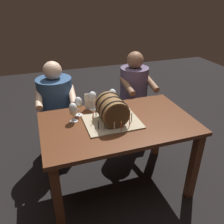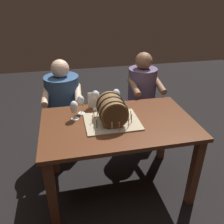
{
  "view_description": "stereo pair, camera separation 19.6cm",
  "coord_description": "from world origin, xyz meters",
  "px_view_note": "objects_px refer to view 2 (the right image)",
  "views": [
    {
      "loc": [
        -0.61,
        -1.63,
        1.77
      ],
      "look_at": [
        -0.05,
        0.01,
        0.85
      ],
      "focal_mm": 37.16,
      "sensor_mm": 36.0,
      "label": 1
    },
    {
      "loc": [
        -0.42,
        -1.69,
        1.77
      ],
      "look_at": [
        -0.05,
        0.01,
        0.85
      ],
      "focal_mm": 37.16,
      "sensor_mm": 36.0,
      "label": 2
    }
  ],
  "objects_px": {
    "dining_table": "(118,134)",
    "person_seated_right": "(141,104)",
    "barrel_cake": "(112,111)",
    "wine_glass_white": "(74,108)",
    "person_seated_left": "(65,111)",
    "wine_glass_rose": "(116,95)",
    "wine_glass_amber": "(81,101)",
    "menu_card": "(94,100)",
    "wine_glass_empty": "(96,96)"
  },
  "relations": [
    {
      "from": "dining_table",
      "to": "person_seated_right",
      "type": "relative_size",
      "value": 1.14
    },
    {
      "from": "barrel_cake",
      "to": "person_seated_right",
      "type": "relative_size",
      "value": 0.4
    },
    {
      "from": "dining_table",
      "to": "barrel_cake",
      "type": "bearing_deg",
      "value": 169.46
    },
    {
      "from": "dining_table",
      "to": "wine_glass_white",
      "type": "height_order",
      "value": "wine_glass_white"
    },
    {
      "from": "dining_table",
      "to": "person_seated_left",
      "type": "relative_size",
      "value": 1.17
    },
    {
      "from": "dining_table",
      "to": "barrel_cake",
      "type": "height_order",
      "value": "barrel_cake"
    },
    {
      "from": "wine_glass_rose",
      "to": "wine_glass_amber",
      "type": "xyz_separation_m",
      "value": [
        -0.35,
        -0.09,
        0.01
      ]
    },
    {
      "from": "wine_glass_rose",
      "to": "wine_glass_amber",
      "type": "relative_size",
      "value": 0.98
    },
    {
      "from": "barrel_cake",
      "to": "menu_card",
      "type": "xyz_separation_m",
      "value": [
        -0.11,
        0.31,
        -0.03
      ]
    },
    {
      "from": "person_seated_right",
      "to": "dining_table",
      "type": "bearing_deg",
      "value": -122.65
    },
    {
      "from": "dining_table",
      "to": "person_seated_left",
      "type": "distance_m",
      "value": 0.85
    },
    {
      "from": "wine_glass_empty",
      "to": "person_seated_right",
      "type": "distance_m",
      "value": 0.82
    },
    {
      "from": "wine_glass_amber",
      "to": "person_seated_left",
      "type": "xyz_separation_m",
      "value": [
        -0.16,
        0.49,
        -0.34
      ]
    },
    {
      "from": "barrel_cake",
      "to": "wine_glass_amber",
      "type": "bearing_deg",
      "value": 138.31
    },
    {
      "from": "wine_glass_white",
      "to": "person_seated_left",
      "type": "xyz_separation_m",
      "value": [
        -0.09,
        0.58,
        -0.32
      ]
    },
    {
      "from": "wine_glass_empty",
      "to": "wine_glass_amber",
      "type": "bearing_deg",
      "value": -154.6
    },
    {
      "from": "dining_table",
      "to": "wine_glass_rose",
      "type": "distance_m",
      "value": 0.4
    },
    {
      "from": "menu_card",
      "to": "dining_table",
      "type": "bearing_deg",
      "value": -55.09
    },
    {
      "from": "menu_card",
      "to": "person_seated_right",
      "type": "bearing_deg",
      "value": 39.53
    },
    {
      "from": "person_seated_left",
      "to": "menu_card",
      "type": "bearing_deg",
      "value": -53.88
    },
    {
      "from": "wine_glass_empty",
      "to": "wine_glass_amber",
      "type": "distance_m",
      "value": 0.16
    },
    {
      "from": "wine_glass_white",
      "to": "wine_glass_empty",
      "type": "xyz_separation_m",
      "value": [
        0.21,
        0.16,
        0.02
      ]
    },
    {
      "from": "person_seated_right",
      "to": "person_seated_left",
      "type": "bearing_deg",
      "value": 179.98
    },
    {
      "from": "barrel_cake",
      "to": "person_seated_right",
      "type": "bearing_deg",
      "value": 53.96
    },
    {
      "from": "person_seated_right",
      "to": "wine_glass_white",
      "type": "bearing_deg",
      "value": -144.83
    },
    {
      "from": "wine_glass_empty",
      "to": "wine_glass_rose",
      "type": "bearing_deg",
      "value": 4.82
    },
    {
      "from": "person_seated_left",
      "to": "person_seated_right",
      "type": "xyz_separation_m",
      "value": [
        0.92,
        -0.0,
        -0.01
      ]
    },
    {
      "from": "wine_glass_empty",
      "to": "person_seated_left",
      "type": "height_order",
      "value": "person_seated_left"
    },
    {
      "from": "wine_glass_rose",
      "to": "person_seated_right",
      "type": "bearing_deg",
      "value": 44.62
    },
    {
      "from": "person_seated_left",
      "to": "person_seated_right",
      "type": "height_order",
      "value": "person_seated_right"
    },
    {
      "from": "wine_glass_white",
      "to": "wine_glass_amber",
      "type": "xyz_separation_m",
      "value": [
        0.07,
        0.09,
        0.01
      ]
    },
    {
      "from": "wine_glass_rose",
      "to": "wine_glass_empty",
      "type": "xyz_separation_m",
      "value": [
        -0.2,
        -0.02,
        0.02
      ]
    },
    {
      "from": "barrel_cake",
      "to": "person_seated_left",
      "type": "distance_m",
      "value": 0.87
    },
    {
      "from": "barrel_cake",
      "to": "person_seated_right",
      "type": "xyz_separation_m",
      "value": [
        0.51,
        0.7,
        -0.33
      ]
    },
    {
      "from": "menu_card",
      "to": "wine_glass_white",
      "type": "bearing_deg",
      "value": -130.26
    },
    {
      "from": "person_seated_left",
      "to": "barrel_cake",
      "type": "bearing_deg",
      "value": -60.23
    },
    {
      "from": "barrel_cake",
      "to": "wine_glass_empty",
      "type": "distance_m",
      "value": 0.3
    },
    {
      "from": "barrel_cake",
      "to": "wine_glass_amber",
      "type": "distance_m",
      "value": 0.33
    },
    {
      "from": "dining_table",
      "to": "wine_glass_empty",
      "type": "bearing_deg",
      "value": 116.92
    },
    {
      "from": "wine_glass_white",
      "to": "person_seated_left",
      "type": "height_order",
      "value": "person_seated_left"
    },
    {
      "from": "dining_table",
      "to": "wine_glass_amber",
      "type": "distance_m",
      "value": 0.45
    },
    {
      "from": "menu_card",
      "to": "person_seated_left",
      "type": "distance_m",
      "value": 0.57
    },
    {
      "from": "barrel_cake",
      "to": "dining_table",
      "type": "bearing_deg",
      "value": -10.54
    },
    {
      "from": "menu_card",
      "to": "wine_glass_empty",
      "type": "bearing_deg",
      "value": -42.68
    },
    {
      "from": "wine_glass_rose",
      "to": "menu_card",
      "type": "relative_size",
      "value": 1.11
    },
    {
      "from": "wine_glass_white",
      "to": "wine_glass_empty",
      "type": "height_order",
      "value": "wine_glass_empty"
    },
    {
      "from": "wine_glass_white",
      "to": "person_seated_right",
      "type": "xyz_separation_m",
      "value": [
        0.82,
        0.58,
        -0.33
      ]
    },
    {
      "from": "dining_table",
      "to": "wine_glass_rose",
      "type": "xyz_separation_m",
      "value": [
        0.05,
        0.31,
        0.24
      ]
    },
    {
      "from": "barrel_cake",
      "to": "wine_glass_empty",
      "type": "xyz_separation_m",
      "value": [
        -0.1,
        0.29,
        0.02
      ]
    },
    {
      "from": "barrel_cake",
      "to": "person_seated_right",
      "type": "height_order",
      "value": "person_seated_right"
    }
  ]
}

